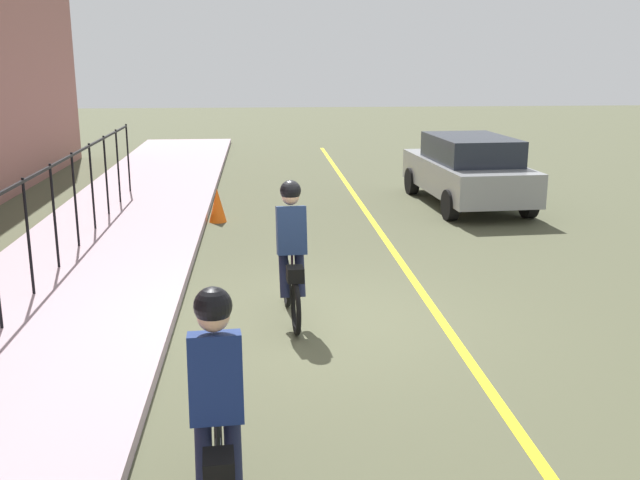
{
  "coord_description": "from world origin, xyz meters",
  "views": [
    {
      "loc": [
        -8.76,
        0.69,
        3.3
      ],
      "look_at": [
        0.3,
        -0.07,
        1.0
      ],
      "focal_mm": 40.91,
      "sensor_mm": 36.0,
      "label": 1
    }
  ],
  "objects_px": {
    "cyclist_follow": "(217,416)",
    "patrol_sedan": "(468,169)",
    "cyclist_lead": "(291,253)",
    "traffic_cone_near": "(217,205)"
  },
  "relations": [
    {
      "from": "cyclist_lead",
      "to": "cyclist_follow",
      "type": "distance_m",
      "value": 4.26
    },
    {
      "from": "patrol_sedan",
      "to": "cyclist_lead",
      "type": "bearing_deg",
      "value": 145.52
    },
    {
      "from": "cyclist_follow",
      "to": "traffic_cone_near",
      "type": "xyz_separation_m",
      "value": [
        10.1,
        0.55,
        -0.56
      ]
    },
    {
      "from": "cyclist_lead",
      "to": "traffic_cone_near",
      "type": "bearing_deg",
      "value": 8.15
    },
    {
      "from": "cyclist_follow",
      "to": "patrol_sedan",
      "type": "height_order",
      "value": "cyclist_follow"
    },
    {
      "from": "cyclist_follow",
      "to": "patrol_sedan",
      "type": "xyz_separation_m",
      "value": [
        11.34,
        -4.98,
        -0.09
      ]
    },
    {
      "from": "cyclist_lead",
      "to": "traffic_cone_near",
      "type": "xyz_separation_m",
      "value": [
        5.89,
        1.25,
        -0.56
      ]
    },
    {
      "from": "patrol_sedan",
      "to": "traffic_cone_near",
      "type": "height_order",
      "value": "patrol_sedan"
    },
    {
      "from": "traffic_cone_near",
      "to": "patrol_sedan",
      "type": "bearing_deg",
      "value": -77.3
    },
    {
      "from": "patrol_sedan",
      "to": "cyclist_follow",
      "type": "bearing_deg",
      "value": 152.79
    }
  ]
}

